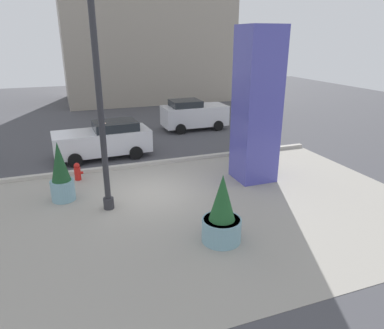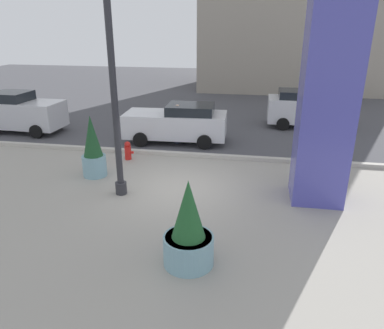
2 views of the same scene
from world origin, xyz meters
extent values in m
plane|color=#47474C|center=(0.00, 4.00, 0.00)|extent=(60.00, 60.00, 0.00)
cube|color=#9E998E|center=(0.00, -2.00, 0.00)|extent=(18.00, 10.00, 0.02)
cube|color=#B7B2A8|center=(0.00, 3.12, 0.08)|extent=(18.00, 0.24, 0.16)
cylinder|color=#2D2D33|center=(-1.73, -0.71, 0.20)|extent=(0.36, 0.36, 0.40)
cylinder|color=#2D2D33|center=(-1.73, -0.71, 3.54)|extent=(0.20, 0.20, 7.08)
cube|color=#4C4CAD|center=(4.32, 0.06, 3.02)|extent=(1.49, 1.49, 6.04)
cylinder|color=#7AA8B7|center=(-3.18, 0.55, 0.38)|extent=(0.84, 0.84, 0.77)
cylinder|color=#382819|center=(-3.18, 0.55, 0.75)|extent=(0.77, 0.77, 0.04)
cone|color=#1E4C28|center=(-3.18, 0.55, 1.49)|extent=(0.66, 0.66, 1.44)
cylinder|color=#7AA8B7|center=(1.06, -3.92, 0.35)|extent=(1.14, 1.14, 0.71)
cylinder|color=#382819|center=(1.06, -3.92, 0.69)|extent=(1.05, 1.05, 0.04)
cone|color=#235B2D|center=(1.06, -3.92, 1.39)|extent=(0.76, 0.76, 1.36)
cylinder|color=red|center=(-2.58, 2.37, 0.28)|extent=(0.26, 0.26, 0.55)
sphere|color=red|center=(-2.58, 2.37, 0.63)|extent=(0.24, 0.24, 0.24)
cylinder|color=red|center=(-2.41, 2.37, 0.30)|extent=(0.12, 0.10, 0.10)
cylinder|color=#333833|center=(4.90, 2.77, 1.75)|extent=(0.14, 0.14, 3.50)
cube|color=black|center=(4.90, 2.77, 3.95)|extent=(0.28, 0.32, 0.90)
sphere|color=red|center=(4.90, 2.94, 4.22)|extent=(0.18, 0.18, 0.18)
cube|color=silver|center=(-1.22, 5.06, 0.80)|extent=(4.65, 2.08, 1.05)
cube|color=#1E2328|center=(-0.53, 5.09, 1.53)|extent=(2.13, 1.74, 0.41)
cylinder|color=black|center=(-2.59, 4.06, 0.32)|extent=(0.65, 0.25, 0.64)
cylinder|color=black|center=(-2.67, 5.93, 0.32)|extent=(0.65, 0.25, 0.64)
cylinder|color=black|center=(0.24, 4.19, 0.32)|extent=(0.65, 0.25, 0.64)
cylinder|color=black|center=(0.15, 6.06, 0.32)|extent=(0.65, 0.25, 0.64)
cube|color=silver|center=(4.99, 8.79, 0.89)|extent=(4.06, 1.85, 1.23)
cube|color=#1E2328|center=(4.38, 8.78, 1.70)|extent=(1.83, 1.62, 0.40)
cylinder|color=black|center=(6.24, 9.71, 0.32)|extent=(0.64, 0.22, 0.64)
cylinder|color=black|center=(6.25, 7.88, 0.32)|extent=(0.64, 0.22, 0.64)
cylinder|color=black|center=(3.73, 9.70, 0.32)|extent=(0.64, 0.22, 0.64)
cylinder|color=black|center=(3.74, 7.86, 0.32)|extent=(0.64, 0.22, 0.64)
cube|color=#33384C|center=(-1.06, 4.83, 0.44)|extent=(0.30, 0.34, 0.88)
cylinder|color=maroon|center=(-1.06, 4.83, 1.21)|extent=(0.48, 0.48, 0.66)
sphere|color=beige|center=(-1.06, 4.83, 1.65)|extent=(0.24, 0.24, 0.24)
camera|label=1|loc=(-2.83, -12.04, 5.61)|focal=33.12mm
camera|label=2|loc=(2.36, -10.82, 5.13)|focal=34.40mm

